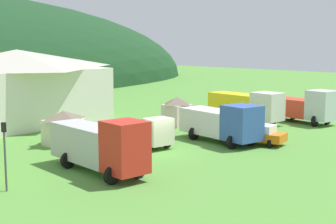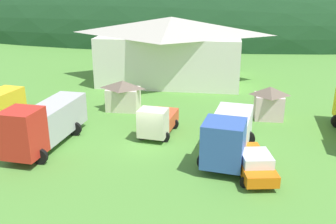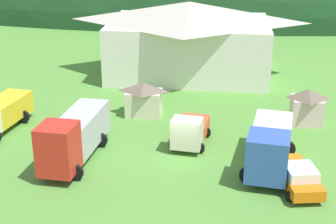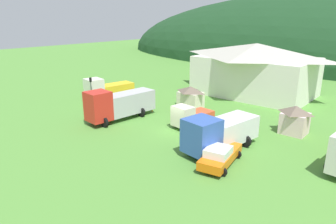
# 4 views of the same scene
# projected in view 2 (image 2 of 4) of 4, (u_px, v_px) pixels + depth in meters

# --- Properties ---
(ground_plane) EXTENTS (200.00, 200.00, 0.00)m
(ground_plane) POSITION_uv_depth(u_px,v_px,m) (147.00, 145.00, 28.23)
(ground_plane) COLOR #518C38
(forested_hill_backdrop) EXTENTS (140.74, 60.00, 36.51)m
(forested_hill_backdrop) POSITION_uv_depth(u_px,v_px,m) (201.00, 31.00, 92.65)
(forested_hill_backdrop) COLOR #193D1E
(forested_hill_backdrop) RESTS_ON ground
(depot_building) EXTENTS (17.47, 11.94, 7.64)m
(depot_building) POSITION_uv_depth(u_px,v_px,m) (171.00, 48.00, 45.68)
(depot_building) COLOR white
(depot_building) RESTS_ON ground
(play_shed_cream) EXTENTS (3.17, 2.36, 2.85)m
(play_shed_cream) POSITION_uv_depth(u_px,v_px,m) (123.00, 95.00, 35.51)
(play_shed_cream) COLOR beige
(play_shed_cream) RESTS_ON ground
(play_shed_pink) EXTENTS (2.62, 2.40, 2.91)m
(play_shed_pink) POSITION_uv_depth(u_px,v_px,m) (269.00, 102.00, 33.26)
(play_shed_pink) COLOR beige
(play_shed_pink) RESTS_ON ground
(crane_truck_red) EXTENTS (3.52, 8.60, 3.74)m
(crane_truck_red) POSITION_uv_depth(u_px,v_px,m) (45.00, 123.00, 27.29)
(crane_truck_red) COLOR red
(crane_truck_red) RESTS_ON ground
(light_truck_cream) EXTENTS (2.95, 4.96, 2.51)m
(light_truck_cream) POSITION_uv_depth(u_px,v_px,m) (157.00, 121.00, 29.60)
(light_truck_cream) COLOR beige
(light_truck_cream) RESTS_ON ground
(box_truck_blue) EXTENTS (4.03, 8.03, 3.40)m
(box_truck_blue) POSITION_uv_depth(u_px,v_px,m) (228.00, 134.00, 25.66)
(box_truck_blue) COLOR #3356AD
(box_truck_blue) RESTS_ON ground
(service_pickup_orange) EXTENTS (2.96, 5.35, 1.66)m
(service_pickup_orange) POSITION_uv_depth(u_px,v_px,m) (253.00, 162.00, 23.63)
(service_pickup_orange) COLOR orange
(service_pickup_orange) RESTS_ON ground
(traffic_cone_near_pickup) EXTENTS (0.36, 0.36, 0.49)m
(traffic_cone_near_pickup) POSITION_uv_depth(u_px,v_px,m) (80.00, 124.00, 32.23)
(traffic_cone_near_pickup) COLOR orange
(traffic_cone_near_pickup) RESTS_ON ground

